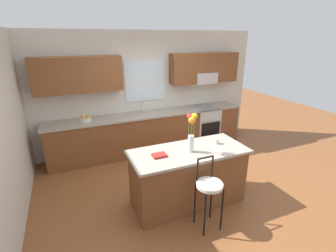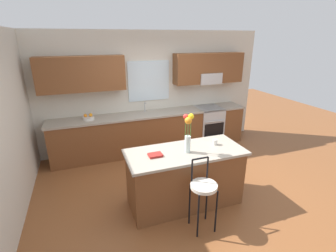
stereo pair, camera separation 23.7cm
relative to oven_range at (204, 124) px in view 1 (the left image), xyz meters
name	(u,v)px [view 1 (the left image)]	position (x,y,z in m)	size (l,w,h in m)	color
ground_plane	(183,187)	(-1.44, -1.68, -0.46)	(14.00, 14.00, 0.00)	brown
wall_left	(3,132)	(-4.00, -1.38, 0.89)	(0.12, 4.60, 2.70)	beige
back_wall_assembly	(147,85)	(-1.41, 0.31, 1.05)	(5.60, 0.50, 2.70)	beige
counter_run	(151,132)	(-1.44, 0.02, 0.01)	(4.56, 0.64, 0.92)	brown
sink_faucet	(142,106)	(-1.58, 0.17, 0.60)	(0.02, 0.13, 0.23)	#B7BABC
oven_range	(204,124)	(0.00, 0.00, 0.00)	(0.60, 0.64, 0.92)	#B7BABC
kitchen_island	(188,177)	(-1.54, -2.06, 0.00)	(1.82, 0.79, 0.92)	brown
bar_stool_near	(209,188)	(-1.54, -2.66, 0.18)	(0.36, 0.36, 1.04)	black
flower_vase	(191,131)	(-1.53, -2.10, 0.80)	(0.15, 0.17, 0.60)	silver
mug_ceramic	(217,141)	(-1.00, -2.00, 0.51)	(0.08, 0.08, 0.09)	silver
cookbook	(159,155)	(-2.02, -2.06, 0.48)	(0.20, 0.15, 0.03)	maroon
fruit_bowl_oranges	(85,119)	(-2.85, 0.02, 0.50)	(0.24, 0.24, 0.13)	silver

